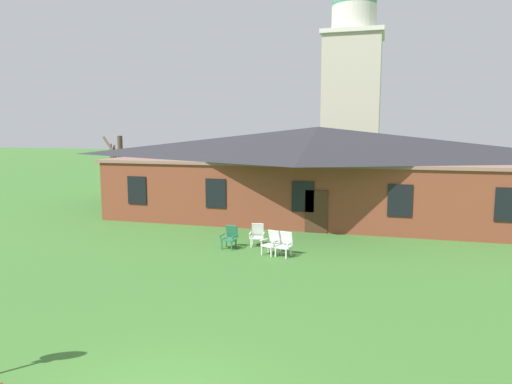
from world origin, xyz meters
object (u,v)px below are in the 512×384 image
Objects in this scene: lawn_chair_middle at (285,243)px; lawn_chair_by_porch at (230,236)px; lawn_chair_near_door at (257,234)px; lawn_chair_left_end at (272,242)px.

lawn_chair_by_porch is at bearing 166.99° from lawn_chair_middle.
lawn_chair_middle is (1.48, -1.28, 0.00)m from lawn_chair_near_door.
lawn_chair_by_porch is 1.00× the size of lawn_chair_middle.
lawn_chair_by_porch is 1.00× the size of lawn_chair_left_end.
lawn_chair_left_end is at bearing -13.86° from lawn_chair_by_porch.
lawn_chair_near_door is 1.00× the size of lawn_chair_middle.
lawn_chair_near_door is at bearing 139.14° from lawn_chair_middle.
lawn_chair_middle is (2.49, -0.58, 0.00)m from lawn_chair_by_porch.
lawn_chair_left_end is 1.00× the size of lawn_chair_middle.
lawn_chair_left_end is at bearing 170.05° from lawn_chair_middle.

